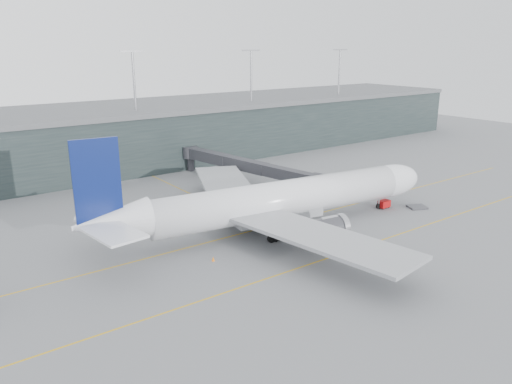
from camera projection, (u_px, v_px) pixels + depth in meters
ground at (226, 227)px, 87.12m from camera, size 320.00×320.00×0.00m
taxiline_a at (239, 234)px, 84.03m from camera, size 160.00×0.25×0.02m
taxiline_b at (302, 267)px, 71.65m from camera, size 160.00×0.25×0.02m
taxiline_lead_main at (194, 196)px, 105.42m from camera, size 0.25×60.00×0.02m
terminal at (104, 137)px, 129.81m from camera, size 240.00×36.00×29.00m
main_aircraft at (279, 200)px, 85.16m from camera, size 65.85×61.39×18.47m
jet_bridge at (243, 163)px, 114.15m from camera, size 9.60×43.88×6.16m
gse_cart at (384, 204)px, 97.31m from camera, size 2.31×1.48×1.57m
baggage_dolly at (417, 207)px, 97.56m from camera, size 4.22×3.88×0.34m
uld_a at (168, 213)px, 92.07m from camera, size 2.27×2.06×1.69m
uld_b at (176, 211)px, 93.22m from camera, size 1.91×1.56×1.68m
uld_c at (187, 208)px, 94.88m from camera, size 2.26×2.00×1.73m
cone_nose at (376, 198)px, 102.73m from camera, size 0.45×0.45×0.72m
cone_wing_stbd at (345, 248)px, 77.50m from camera, size 0.41×0.41×0.65m
cone_wing_port at (231, 200)px, 101.67m from camera, size 0.42×0.42×0.66m
cone_tail at (213, 259)px, 73.50m from camera, size 0.45×0.45×0.72m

